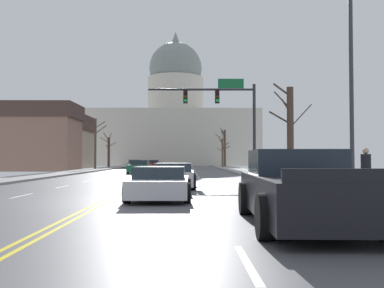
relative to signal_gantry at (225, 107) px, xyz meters
The scene contains 21 objects.
ground 18.72m from the signal_gantry, 107.59° to the right, with size 20.00×180.00×0.20m.
signal_gantry is the anchor object (origin of this frame).
street_lamp_right 17.33m from the signal_gantry, 81.77° to the right, with size 2.27×0.24×8.20m.
capitol_building 62.34m from the signal_gantry, 95.01° to the left, with size 34.02×23.23×29.27m.
sedan_near_00 7.30m from the signal_gantry, 128.90° to the right, with size 2.08×4.37×1.12m.
sedan_near_01 12.49m from the signal_gantry, 107.08° to the right, with size 2.15×4.32×1.18m.
sedan_near_02 17.60m from the signal_gantry, 102.51° to the right, with size 2.14×4.62×1.12m.
pickup_truck_near_03 22.74m from the signal_gantry, 90.78° to the right, with size 2.49×5.65×1.59m.
sedan_oncoming_00 12.72m from the signal_gantry, 127.91° to the left, with size 2.10×4.66×1.24m.
sedan_oncoming_01 23.24m from the signal_gantry, 108.37° to the left, with size 2.19×4.51×1.22m.
sedan_oncoming_02 36.29m from the signal_gantry, 107.57° to the left, with size 2.06×4.69×1.22m.
flank_building_00 28.76m from the signal_gantry, 141.79° to the left, with size 14.43×6.70×7.65m.
flank_building_02 39.11m from the signal_gantry, 126.01° to the left, with size 11.53×9.81×7.64m.
bare_tree_00 33.04m from the signal_gantry, 85.61° to the left, with size 1.98×2.23×4.41m.
bare_tree_01 26.30m from the signal_gantry, 122.81° to the left, with size 2.64×1.22×6.25m.
bare_tree_02 7.32m from the signal_gantry, 61.64° to the right, with size 2.33×1.68×5.92m.
bare_tree_03 33.95m from the signal_gantry, 114.79° to the left, with size 2.45×2.41×5.11m.
bare_tree_04 37.38m from the signal_gantry, 85.14° to the left, with size 1.79×1.81×6.31m.
pedestrian_00 12.99m from the signal_gantry, 72.32° to the right, with size 0.35×0.34×1.71m.
pedestrian_01 17.53m from the signal_gantry, 78.44° to the right, with size 0.35×0.34×1.63m.
bicycle_parked 15.72m from the signal_gantry, 78.32° to the right, with size 0.12×1.77×0.85m.
Camera 1 is at (2.71, -14.25, 1.39)m, focal length 40.15 mm.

